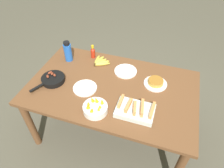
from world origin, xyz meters
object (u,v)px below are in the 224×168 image
melon_tray (135,110)px  empty_plate_near_front (85,88)px  frittata_plate_center (155,83)px  water_bottle (68,52)px  banana_bunch (100,62)px  skillet (53,79)px  hot_sauce_bottle (93,52)px  fruit_bowl_mango (95,108)px  empty_plate_far_left (126,71)px

melon_tray → empty_plate_near_front: 0.53m
frittata_plate_center → water_bottle: water_bottle is taller
banana_bunch → skillet: bearing=-128.5°
banana_bunch → hot_sauce_bottle: (-0.11, 0.08, 0.05)m
melon_tray → empty_plate_near_front: (-0.51, 0.13, -0.02)m
frittata_plate_center → melon_tray: bearing=-104.7°
hot_sauce_bottle → water_bottle: bearing=-151.2°
empty_plate_near_front → fruit_bowl_mango: bearing=-48.7°
empty_plate_far_left → skillet: bearing=-150.1°
banana_bunch → hot_sauce_bottle: hot_sauce_bottle is taller
banana_bunch → frittata_plate_center: 0.64m
banana_bunch → water_bottle: bearing=-172.2°
melon_tray → skillet: (-0.85, 0.13, -0.00)m
fruit_bowl_mango → water_bottle: 0.80m
empty_plate_near_front → hot_sauce_bottle: hot_sauce_bottle is taller
banana_bunch → empty_plate_far_left: 0.30m
banana_bunch → hot_sauce_bottle: 0.15m
empty_plate_far_left → water_bottle: (-0.64, 0.01, 0.10)m
hot_sauce_bottle → empty_plate_near_front: bearing=-76.6°
empty_plate_far_left → fruit_bowl_mango: 0.58m
empty_plate_near_front → skillet: bearing=-179.2°
empty_plate_far_left → fruit_bowl_mango: (-0.10, -0.57, 0.03)m
empty_plate_far_left → fruit_bowl_mango: fruit_bowl_mango is taller
water_bottle → frittata_plate_center: bearing=-5.8°
banana_bunch → empty_plate_far_left: (0.30, -0.05, -0.01)m
water_bottle → hot_sauce_bottle: 0.27m
melon_tray → hot_sauce_bottle: size_ratio=2.06×
fruit_bowl_mango → water_bottle: water_bottle is taller
empty_plate_far_left → hot_sauce_bottle: hot_sauce_bottle is taller
skillet → empty_plate_near_front: bearing=116.1°
frittata_plate_center → fruit_bowl_mango: size_ratio=1.06×
empty_plate_far_left → water_bottle: 0.65m
empty_plate_near_front → water_bottle: (-0.35, 0.36, 0.10)m
skillet → frittata_plate_center: bearing=131.2°
melon_tray → fruit_bowl_mango: 0.33m
melon_tray → empty_plate_far_left: (-0.22, 0.49, -0.02)m
skillet → empty_plate_far_left: size_ratio=1.48×
empty_plate_far_left → fruit_bowl_mango: size_ratio=1.11×
empty_plate_near_front → water_bottle: bearing=134.0°
frittata_plate_center → hot_sauce_bottle: 0.77m
empty_plate_near_front → hot_sauce_bottle: bearing=103.4°
melon_tray → empty_plate_far_left: size_ratio=1.37×
fruit_bowl_mango → hot_sauce_bottle: bearing=113.5°
empty_plate_near_front → fruit_bowl_mango: size_ratio=1.08×
banana_bunch → empty_plate_far_left: bearing=-9.9°
banana_bunch → fruit_bowl_mango: fruit_bowl_mango is taller
water_bottle → hot_sauce_bottle: size_ratio=1.48×
banana_bunch → fruit_bowl_mango: (0.20, -0.63, 0.02)m
empty_plate_near_front → empty_plate_far_left: 0.46m
empty_plate_far_left → fruit_bowl_mango: bearing=-100.2°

